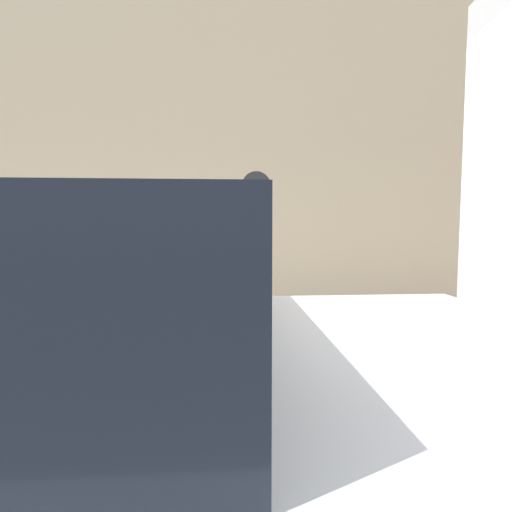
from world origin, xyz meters
TOP-DOWN VIEW (x-y plane):
  - ground_plane at (0.00, 0.00)m, footprint 60.00×60.00m
  - sidewalk at (0.00, 2.20)m, footprint 24.00×2.80m
  - building_facade at (0.00, 4.70)m, footprint 24.00×0.30m
  - parking_meter at (-0.21, 1.26)m, footprint 0.22×0.13m

SIDE VIEW (x-z plane):
  - ground_plane at x=0.00m, z-range 0.00..0.00m
  - sidewalk at x=0.00m, z-range 0.00..0.11m
  - parking_meter at x=-0.21m, z-range 0.43..2.04m
  - building_facade at x=0.00m, z-range 0.00..6.21m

